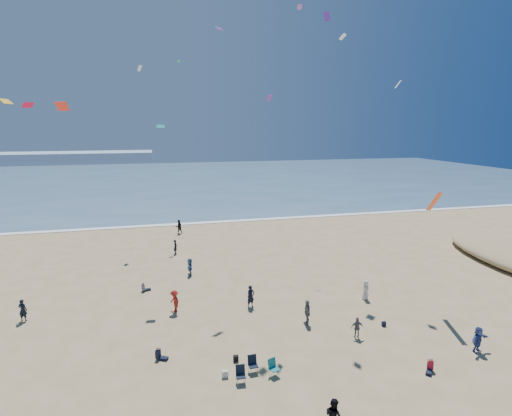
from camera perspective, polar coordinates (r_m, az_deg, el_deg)
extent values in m
cube|color=#476B84|center=(108.43, -12.22, 3.94)|extent=(220.00, 100.00, 0.06)
cube|color=white|center=(59.24, -10.56, -2.27)|extent=(220.00, 1.20, 0.08)
cube|color=#7A8EA8|center=(191.55, -31.39, 6.23)|extent=(110.00, 20.00, 3.20)
imported|color=slate|center=(29.92, 7.31, -14.54)|extent=(0.55, 1.12, 1.86)
imported|color=black|center=(21.19, 11.00, -27.12)|extent=(0.95, 1.05, 1.78)
imported|color=#A12017|center=(32.08, -11.56, -12.91)|extent=(1.04, 1.30, 1.75)
imported|color=slate|center=(28.93, 14.26, -16.23)|extent=(0.91, 0.53, 1.46)
imported|color=silver|center=(34.79, 15.38, -11.22)|extent=(0.66, 0.88, 1.63)
imported|color=black|center=(54.05, -10.97, -2.65)|extent=(1.06, 0.92, 1.87)
imported|color=black|center=(34.69, -30.36, -12.48)|extent=(0.70, 0.55, 1.69)
imported|color=#344790|center=(30.05, 29.15, -16.08)|extent=(1.64, 0.91, 1.68)
imported|color=black|center=(32.20, -0.76, -12.52)|extent=(0.77, 0.64, 1.80)
imported|color=black|center=(45.79, -11.43, -5.44)|extent=(0.48, 0.65, 1.62)
imported|color=#32578A|center=(39.28, -9.44, -8.26)|extent=(0.60, 1.55, 1.64)
cube|color=silver|center=(24.72, -4.44, -22.56)|extent=(0.35, 0.20, 0.40)
cube|color=black|center=(26.00, -2.90, -20.67)|extent=(0.30, 0.22, 0.38)
cube|color=black|center=(31.16, 17.79, -15.48)|extent=(0.28, 0.18, 0.34)
cube|color=purple|center=(29.83, 1.90, 15.47)|extent=(0.67, 0.78, 0.44)
cube|color=white|center=(37.65, 19.63, 16.32)|extent=(0.61, 0.70, 0.61)
cube|color=white|center=(41.03, 12.28, 22.80)|extent=(0.87, 0.86, 0.48)
cube|color=pink|center=(48.66, 6.25, 26.66)|extent=(0.61, 0.58, 0.63)
cube|color=white|center=(52.59, -16.29, 18.61)|extent=(0.62, 0.64, 0.67)
cube|color=red|center=(27.53, -25.96, 12.95)|extent=(0.87, 0.63, 0.53)
cube|color=#592F99|center=(38.08, -5.29, 24.17)|extent=(0.91, 0.82, 0.33)
cube|color=yellow|center=(29.71, -32.12, 12.78)|extent=(0.64, 0.92, 0.31)
cube|color=#20C1EC|center=(35.40, -13.49, 11.29)|extent=(0.72, 0.44, 0.26)
cube|color=#5320A3|center=(34.87, 10.08, 25.36)|extent=(0.45, 0.63, 0.65)
cube|color=red|center=(34.87, -29.82, 12.65)|extent=(0.82, 0.60, 0.41)
cube|color=green|center=(54.85, -11.01, 19.90)|extent=(0.48, 0.52, 0.34)
cube|color=#EE4D19|center=(33.42, 24.09, 0.80)|extent=(0.35, 2.64, 1.87)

